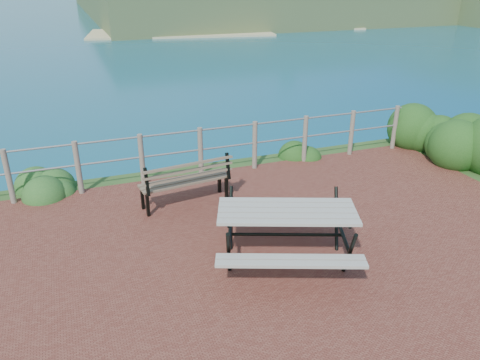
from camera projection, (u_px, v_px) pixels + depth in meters
name	position (u px, v px, depth m)	size (l,w,h in m)	color
ground	(268.00, 266.00, 6.53)	(10.00, 7.00, 0.12)	brown
safety_railing	(200.00, 150.00, 9.16)	(9.40, 0.10, 1.00)	#6B5B4C
picnic_table	(286.00, 230.00, 6.44)	(2.02, 1.53, 0.79)	gray
park_bench	(184.00, 174.00, 8.03)	(1.61, 0.59, 0.89)	brown
shrub_right_front	(464.00, 165.00, 9.96)	(1.47, 1.47, 2.09)	#1B4515
shrub_right_edge	(422.00, 147.00, 10.98)	(1.17, 1.17, 1.67)	#1B4515
shrub_lip_west	(48.00, 192.00, 8.74)	(0.88, 0.88, 0.67)	#225720
shrub_lip_east	(301.00, 155.00, 10.51)	(0.77, 0.77, 0.51)	#1B4515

